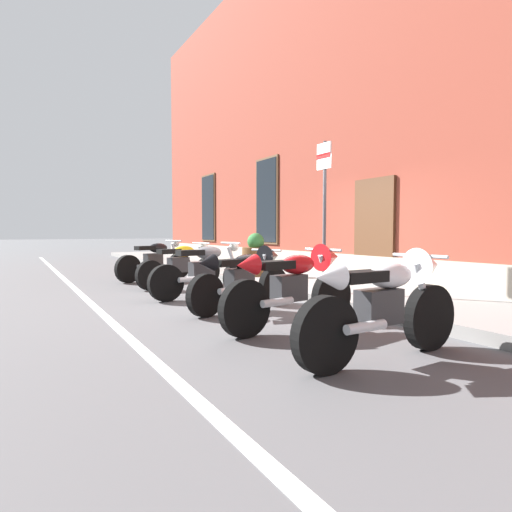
% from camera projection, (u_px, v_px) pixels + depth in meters
% --- Properties ---
extents(ground_plane, '(140.00, 140.00, 0.00)m').
position_uv_depth(ground_plane, '(285.00, 297.00, 7.95)').
color(ground_plane, '#4C4C4F').
extents(sidewalk, '(32.02, 2.22, 0.16)m').
position_uv_depth(sidewalk, '(332.00, 289.00, 8.49)').
color(sidewalk, slate).
rests_on(sidewalk, ground_plane).
extents(lane_stripe, '(32.02, 0.12, 0.01)m').
position_uv_depth(lane_stripe, '(102.00, 313.00, 6.39)').
color(lane_stripe, silver).
rests_on(lane_stripe, ground_plane).
extents(brick_pub_facade, '(26.02, 6.12, 9.14)m').
position_uv_depth(brick_pub_facade, '(471.00, 89.00, 10.25)').
color(brick_pub_facade, brown).
rests_on(brick_pub_facade, ground_plane).
extents(motorcycle_black_naked, '(0.90, 2.09, 0.99)m').
position_uv_depth(motorcycle_black_naked, '(156.00, 261.00, 10.75)').
color(motorcycle_black_naked, black).
rests_on(motorcycle_black_naked, ground_plane).
extents(motorcycle_yellow_naked, '(0.77, 2.06, 0.96)m').
position_uv_depth(motorcycle_yellow_naked, '(181.00, 265.00, 9.39)').
color(motorcycle_yellow_naked, black).
rests_on(motorcycle_yellow_naked, ground_plane).
extents(motorcycle_grey_naked, '(0.64, 2.16, 1.01)m').
position_uv_depth(motorcycle_grey_naked, '(205.00, 271.00, 7.91)').
color(motorcycle_grey_naked, black).
rests_on(motorcycle_grey_naked, ground_plane).
extents(motorcycle_black_sport, '(0.84, 2.01, 0.98)m').
position_uv_depth(motorcycle_black_sport, '(246.00, 275.00, 6.68)').
color(motorcycle_black_sport, black).
rests_on(motorcycle_black_sport, ground_plane).
extents(motorcycle_red_sport, '(0.66, 2.12, 1.05)m').
position_uv_depth(motorcycle_red_sport, '(297.00, 283.00, 5.40)').
color(motorcycle_red_sport, black).
rests_on(motorcycle_red_sport, ground_plane).
extents(motorcycle_white_sport, '(0.62, 2.07, 1.04)m').
position_uv_depth(motorcycle_white_sport, '(388.00, 300.00, 4.05)').
color(motorcycle_white_sport, black).
rests_on(motorcycle_white_sport, ground_plane).
extents(parking_sign, '(0.36, 0.07, 2.57)m').
position_uv_depth(parking_sign, '(324.00, 196.00, 7.41)').
color(parking_sign, '#4C4C51').
rests_on(parking_sign, sidewalk).
extents(barrel_planter, '(0.68, 0.68, 1.01)m').
position_uv_depth(barrel_planter, '(256.00, 258.00, 10.28)').
color(barrel_planter, brown).
rests_on(barrel_planter, sidewalk).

